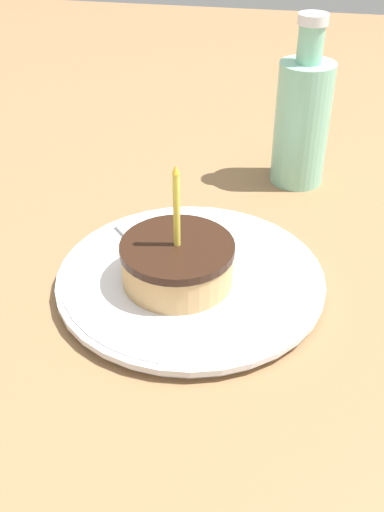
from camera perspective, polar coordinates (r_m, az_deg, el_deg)
name	(u,v)px	position (r m, az deg, el deg)	size (l,w,h in m)	color
ground_plane	(192,295)	(0.64, 0.05, -3.70)	(2.40, 2.40, 0.04)	olive
plate	(192,279)	(0.61, 0.00, -2.19)	(0.27, 0.27, 0.02)	silver
cake_slice	(177,262)	(0.58, -1.40, -0.59)	(0.11, 0.11, 0.13)	tan
fork	(154,253)	(0.63, -3.66, 0.25)	(0.12, 0.13, 0.00)	#B2B2B7
bottle	(302,119)	(0.79, 10.45, 12.73)	(0.07, 0.07, 0.21)	#8CD1B2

